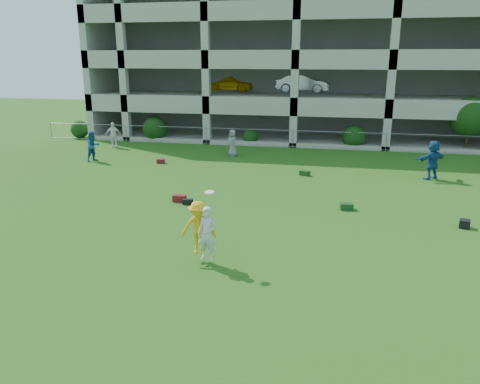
% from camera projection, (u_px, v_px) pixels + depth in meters
% --- Properties ---
extents(ground, '(100.00, 100.00, 0.00)m').
position_uv_depth(ground, '(225.00, 267.00, 13.52)').
color(ground, '#235114').
rests_on(ground, ground).
extents(bystander_a, '(0.98, 1.06, 1.75)m').
position_uv_depth(bystander_a, '(93.00, 146.00, 27.07)').
color(bystander_a, '#1D4F87').
rests_on(bystander_a, ground).
extents(bystander_b, '(1.07, 0.69, 1.70)m').
position_uv_depth(bystander_b, '(113.00, 135.00, 31.20)').
color(bystander_b, white).
rests_on(bystander_b, ground).
extents(bystander_c, '(0.93, 0.93, 1.64)m').
position_uv_depth(bystander_c, '(232.00, 143.00, 28.42)').
color(bystander_c, gray).
rests_on(bystander_c, ground).
extents(bystander_d, '(1.79, 1.55, 1.95)m').
position_uv_depth(bystander_d, '(433.00, 160.00, 22.99)').
color(bystander_d, navy).
rests_on(bystander_d, ground).
extents(bag_red_a, '(0.56, 0.33, 0.28)m').
position_uv_depth(bag_red_a, '(179.00, 198.00, 19.59)').
color(bag_red_a, '#611610').
rests_on(bag_red_a, ground).
extents(bag_black_b, '(0.43, 0.30, 0.22)m').
position_uv_depth(bag_black_b, '(188.00, 202.00, 19.25)').
color(bag_black_b, black).
rests_on(bag_black_b, ground).
extents(bag_green_c, '(0.55, 0.42, 0.26)m').
position_uv_depth(bag_green_c, '(347.00, 206.00, 18.59)').
color(bag_green_c, '#153A15').
rests_on(bag_green_c, ground).
extents(crate_d, '(0.42, 0.42, 0.30)m').
position_uv_depth(crate_d, '(465.00, 224.00, 16.58)').
color(crate_d, black).
rests_on(crate_d, ground).
extents(bag_red_f, '(0.51, 0.38, 0.24)m').
position_uv_depth(bag_red_f, '(161.00, 161.00, 26.70)').
color(bag_red_f, '#570E1B').
rests_on(bag_red_f, ground).
extents(bag_green_g, '(0.58, 0.48, 0.25)m').
position_uv_depth(bag_green_g, '(305.00, 173.00, 23.96)').
color(bag_green_g, '#173613').
rests_on(bag_green_g, ground).
extents(frisbee_contest, '(1.19, 0.82, 2.02)m').
position_uv_depth(frisbee_contest, '(201.00, 229.00, 13.54)').
color(frisbee_contest, '#F4AF15').
rests_on(frisbee_contest, ground).
extents(parking_garage, '(30.00, 14.00, 12.00)m').
position_uv_depth(parking_garage, '(306.00, 55.00, 37.88)').
color(parking_garage, '#9E998C').
rests_on(parking_garage, ground).
extents(fence, '(36.06, 0.06, 1.20)m').
position_uv_depth(fence, '(293.00, 139.00, 31.20)').
color(fence, gray).
rests_on(fence, ground).
extents(shrub_row, '(34.38, 2.52, 3.50)m').
position_uv_depth(shrub_row, '(364.00, 126.00, 30.70)').
color(shrub_row, '#163D11').
rests_on(shrub_row, ground).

